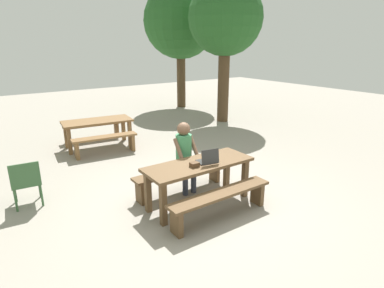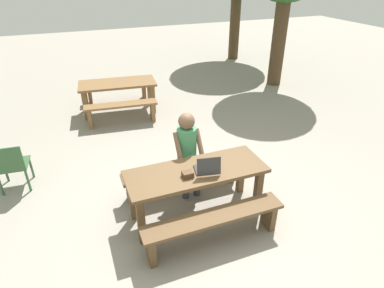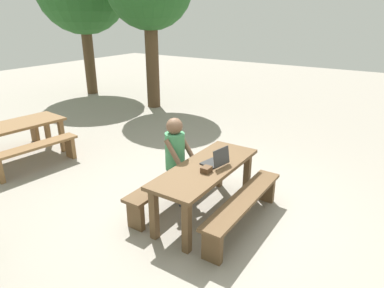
% 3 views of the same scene
% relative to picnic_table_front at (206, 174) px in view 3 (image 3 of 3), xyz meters
% --- Properties ---
extents(ground_plane, '(30.00, 30.00, 0.00)m').
position_rel_picnic_table_front_xyz_m(ground_plane, '(0.00, 0.00, -0.61)').
color(ground_plane, gray).
extents(picnic_table_front, '(1.84, 0.69, 0.74)m').
position_rel_picnic_table_front_xyz_m(picnic_table_front, '(0.00, 0.00, 0.00)').
color(picnic_table_front, brown).
rests_on(picnic_table_front, ground).
extents(bench_near, '(1.80, 0.30, 0.44)m').
position_rel_picnic_table_front_xyz_m(bench_near, '(0.00, -0.57, -0.28)').
color(bench_near, brown).
rests_on(bench_near, ground).
extents(bench_far, '(1.80, 0.30, 0.44)m').
position_rel_picnic_table_front_xyz_m(bench_far, '(0.00, 0.57, -0.28)').
color(bench_far, brown).
rests_on(bench_far, ground).
extents(laptop, '(0.35, 0.33, 0.26)m').
position_rel_picnic_table_front_xyz_m(laptop, '(0.11, -0.09, 0.18)').
color(laptop, '#2D2D2D').
rests_on(laptop, picnic_table_front).
extents(small_pouch, '(0.13, 0.11, 0.07)m').
position_rel_picnic_table_front_xyz_m(small_pouch, '(-0.16, -0.10, 0.16)').
color(small_pouch, '#4C331E').
rests_on(small_pouch, picnic_table_front).
extents(person_seated, '(0.39, 0.40, 1.29)m').
position_rel_picnic_table_front_xyz_m(person_seated, '(0.08, 0.54, 0.14)').
color(person_seated, '#333847').
rests_on(person_seated, ground).
extents(picnic_table_mid, '(1.78, 0.95, 0.71)m').
position_rel_picnic_table_front_xyz_m(picnic_table_mid, '(-0.33, 3.99, -0.02)').
color(picnic_table_mid, brown).
rests_on(picnic_table_mid, ground).
extents(bench_mid_south, '(1.56, 0.46, 0.46)m').
position_rel_picnic_table_front_xyz_m(bench_mid_south, '(-0.40, 3.30, -0.28)').
color(bench_mid_south, brown).
rests_on(bench_mid_south, ground).
extents(bench_mid_north, '(1.56, 0.46, 0.46)m').
position_rel_picnic_table_front_xyz_m(bench_mid_north, '(-0.25, 4.68, -0.28)').
color(bench_mid_north, brown).
rests_on(bench_mid_north, ground).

